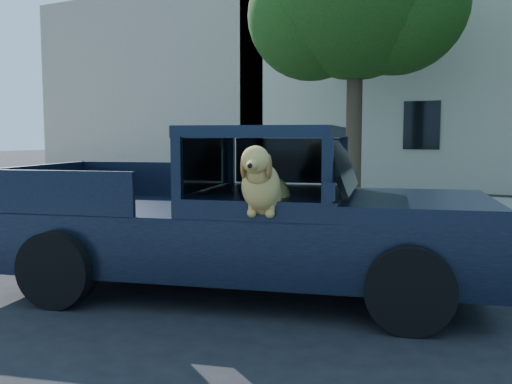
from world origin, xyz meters
TOP-DOWN VIEW (x-y plane):
  - ground at (0.00, 0.00)m, footprint 120.00×120.00m
  - far_sidewalk at (0.00, 9.20)m, footprint 60.00×4.00m
  - building_left at (-15.00, 16.50)m, footprint 12.00×6.00m
  - pickup_truck at (-2.04, -0.11)m, footprint 5.84×3.56m

SIDE VIEW (x-z plane):
  - ground at x=0.00m, z-range 0.00..0.00m
  - far_sidewalk at x=0.00m, z-range 0.00..0.15m
  - pickup_truck at x=-2.04m, z-range -0.32..1.64m
  - building_left at x=-15.00m, z-range 0.00..8.00m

